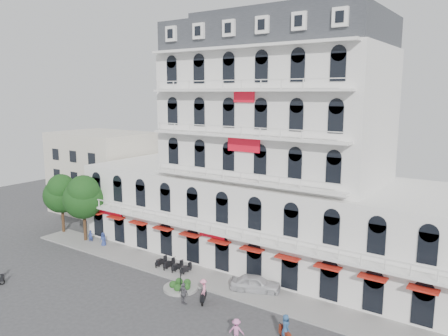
# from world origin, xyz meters

# --- Properties ---
(ground) EXTENTS (120.00, 120.00, 0.00)m
(ground) POSITION_xyz_m (0.00, 0.00, 0.00)
(ground) COLOR #38383A
(ground) RESTS_ON ground
(sidewalk) EXTENTS (53.00, 4.00, 0.16)m
(sidewalk) POSITION_xyz_m (0.00, 9.00, 0.08)
(sidewalk) COLOR gray
(sidewalk) RESTS_ON ground
(main_building) EXTENTS (45.00, 15.00, 25.80)m
(main_building) POSITION_xyz_m (0.00, 18.00, 9.96)
(main_building) COLOR silver
(main_building) RESTS_ON ground
(flank_building_west) EXTENTS (14.00, 10.00, 12.00)m
(flank_building_west) POSITION_xyz_m (-30.00, 20.00, 6.00)
(flank_building_west) COLOR beige
(flank_building_west) RESTS_ON ground
(traffic_island) EXTENTS (3.20, 3.20, 1.60)m
(traffic_island) POSITION_xyz_m (-3.00, 6.00, 0.26)
(traffic_island) COLOR gray
(traffic_island) RESTS_ON ground
(parked_scooter_row) EXTENTS (4.40, 1.80, 1.10)m
(parked_scooter_row) POSITION_xyz_m (-6.35, 8.80, 0.00)
(parked_scooter_row) COLOR black
(parked_scooter_row) RESTS_ON ground
(tree_west_outer) EXTENTS (4.50, 4.48, 7.76)m
(tree_west_outer) POSITION_xyz_m (-25.95, 9.98, 5.35)
(tree_west_outer) COLOR #382314
(tree_west_outer) RESTS_ON ground
(tree_west_inner) EXTENTS (4.76, 4.76, 8.25)m
(tree_west_inner) POSITION_xyz_m (-20.95, 9.48, 5.68)
(tree_west_inner) COLOR #382314
(tree_west_inner) RESTS_ON ground
(parked_car) EXTENTS (4.88, 3.45, 1.54)m
(parked_car) POSITION_xyz_m (2.87, 9.50, 0.77)
(parked_car) COLOR silver
(parked_car) RESTS_ON ground
(rider_east) EXTENTS (1.44, 1.17, 2.16)m
(rider_east) POSITION_xyz_m (8.80, 3.66, 1.08)
(rider_east) COLOR maroon
(rider_east) RESTS_ON ground
(rider_center) EXTENTS (1.07, 1.56, 2.17)m
(rider_center) POSITION_xyz_m (0.31, 5.09, 1.14)
(rider_center) COLOR black
(rider_center) RESTS_ON ground
(pedestrian_left) EXTENTS (0.95, 0.75, 1.71)m
(pedestrian_left) POSITION_xyz_m (-17.75, 9.50, 0.86)
(pedestrian_left) COLOR navy
(pedestrian_left) RESTS_ON ground
(pedestrian_mid) EXTENTS (1.19, 0.63, 1.93)m
(pedestrian_mid) POSITION_xyz_m (-0.90, 3.92, 0.97)
(pedestrian_mid) COLOR #56545B
(pedestrian_mid) RESTS_ON ground
(pedestrian_right) EXTENTS (1.26, 0.94, 1.73)m
(pedestrian_right) POSITION_xyz_m (5.83, 1.78, 0.87)
(pedestrian_right) COLOR #D06EAC
(pedestrian_right) RESTS_ON ground
(pedestrian_far) EXTENTS (0.66, 0.65, 1.54)m
(pedestrian_far) POSITION_xyz_m (-20.00, 9.50, 0.77)
(pedestrian_far) COLOR navy
(pedestrian_far) RESTS_ON ground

